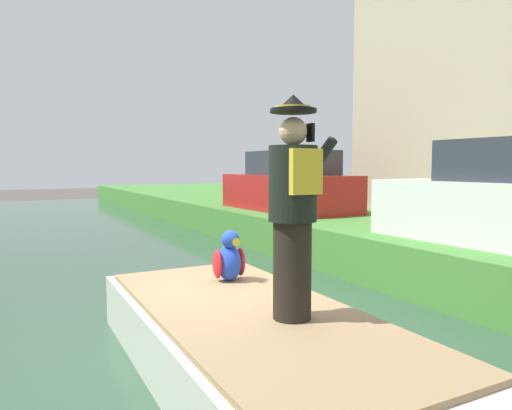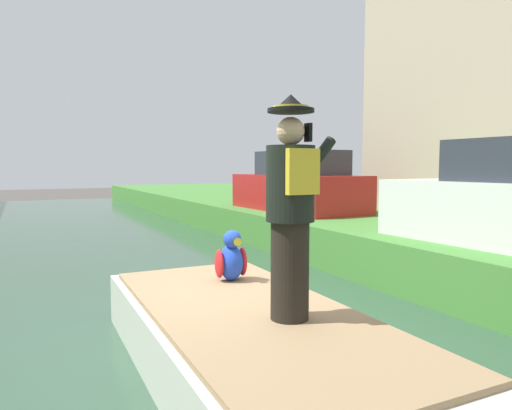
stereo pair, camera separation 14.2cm
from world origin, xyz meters
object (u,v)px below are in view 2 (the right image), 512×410
object	(u,v)px
person_pirate	(291,209)
parked_car_red	(298,186)
boat	(251,343)
parrot_plush	(231,259)

from	to	relation	value
person_pirate	parked_car_red	xyz separation A→B (m)	(4.29, 6.83, -0.14)
boat	parked_car_red	bearing A→B (deg)	55.27
boat	parrot_plush	world-z (taller)	parrot_plush
boat	parked_car_red	xyz separation A→B (m)	(4.47, 6.45, 1.09)
person_pirate	parrot_plush	world-z (taller)	person_pirate
parrot_plush	parked_car_red	xyz separation A→B (m)	(4.21, 5.40, 0.54)
person_pirate	boat	bearing A→B (deg)	101.64
boat	parrot_plush	distance (m)	1.22
boat	parked_car_red	world-z (taller)	parked_car_red
boat	parrot_plush	size ratio (longest dim) A/B	7.42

